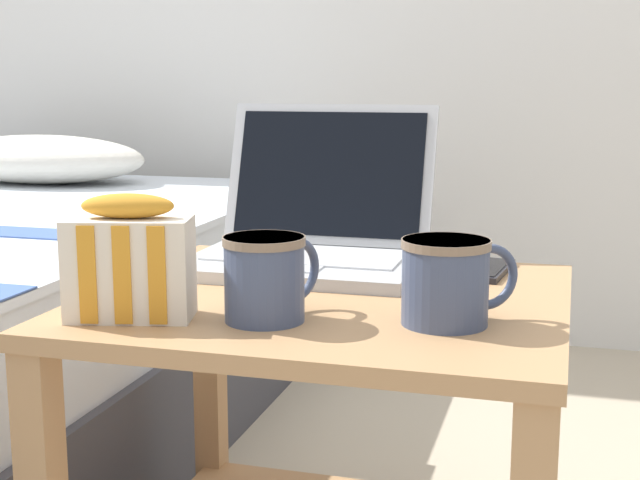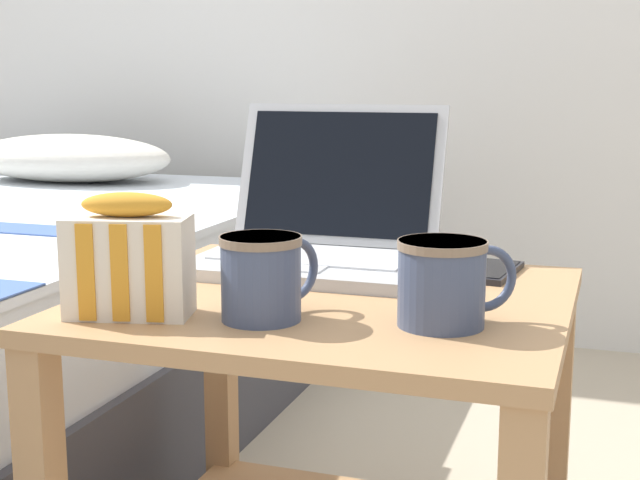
# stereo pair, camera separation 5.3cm
# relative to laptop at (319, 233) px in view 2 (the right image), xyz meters

# --- Properties ---
(bedside_table) EXTENTS (0.61, 0.56, 0.52)m
(bedside_table) POSITION_rel_laptop_xyz_m (0.08, -0.18, -0.23)
(bedside_table) COLOR tan
(bedside_table) RESTS_ON ground_plane
(laptop) EXTENTS (0.34, 0.31, 0.24)m
(laptop) POSITION_rel_laptop_xyz_m (0.00, 0.00, 0.00)
(laptop) COLOR #B7BABC
(laptop) RESTS_ON bedside_table
(mug_front_left) EXTENTS (0.13, 0.11, 0.10)m
(mug_front_left) POSITION_rel_laptop_xyz_m (0.25, -0.28, 0.01)
(mug_front_left) COLOR #3F4C6B
(mug_front_left) RESTS_ON bedside_table
(mug_front_right) EXTENTS (0.10, 0.13, 0.10)m
(mug_front_right) POSITION_rel_laptop_xyz_m (0.04, -0.32, 0.01)
(mug_front_right) COLOR #3F4C6B
(mug_front_right) RESTS_ON bedside_table
(snack_bag) EXTENTS (0.16, 0.10, 0.15)m
(snack_bag) POSITION_rel_laptop_xyz_m (-0.12, -0.35, 0.02)
(snack_bag) COLOR silver
(snack_bag) RESTS_ON bedside_table
(cell_phone) EXTENTS (0.09, 0.15, 0.01)m
(cell_phone) POSITION_rel_laptop_xyz_m (0.26, 0.01, -0.04)
(cell_phone) COLOR black
(cell_phone) RESTS_ON bedside_table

